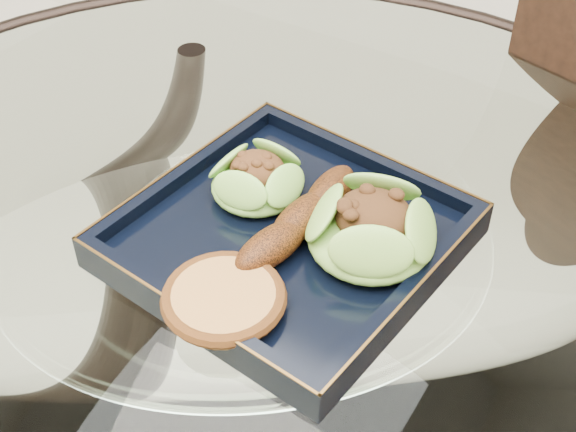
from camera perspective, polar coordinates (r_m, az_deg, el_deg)
The scene contains 7 objects.
dining_table at distance 0.85m, azimuth -2.74°, elevation -11.30°, with size 1.13×1.13×0.77m.
dining_chair at distance 1.03m, azimuth 19.33°, elevation -5.08°, with size 0.53×0.53×1.01m.
navy_plate at distance 0.73m, azimuth -0.00°, elevation -1.74°, with size 0.27×0.27×0.02m, color black.
lettuce_wrap_left at distance 0.76m, azimuth -2.25°, elevation 2.47°, with size 0.09×0.09×0.03m, color #63A730.
lettuce_wrap_right at distance 0.70m, azimuth 5.92°, elevation -1.18°, with size 0.11×0.11×0.04m, color #518E29.
roasted_plantain at distance 0.72m, azimuth 0.96°, elevation -0.17°, with size 0.16×0.03×0.03m, color #552508.
crumb_patty at distance 0.66m, azimuth -4.58°, elevation -5.98°, with size 0.09×0.09×0.02m, color #B7713D.
Camera 1 is at (0.31, -0.41, 1.28)m, focal length 50.00 mm.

